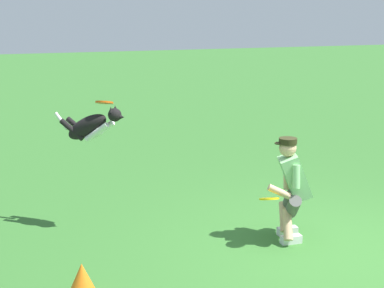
% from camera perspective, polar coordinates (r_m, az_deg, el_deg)
% --- Properties ---
extents(ground_plane, '(60.00, 60.00, 0.00)m').
position_cam_1_polar(ground_plane, '(7.29, 13.88, -10.31)').
color(ground_plane, '#346E2C').
extents(person, '(0.67, 0.66, 1.29)m').
position_cam_1_polar(person, '(7.41, 9.49, -3.94)').
color(person, silver).
rests_on(person, ground_plane).
extents(dog, '(0.83, 0.71, 0.54)m').
position_cam_1_polar(dog, '(7.67, -9.66, 1.71)').
color(dog, black).
extents(frisbee_flying, '(0.30, 0.29, 0.10)m').
position_cam_1_polar(frisbee_flying, '(7.55, -8.39, 3.96)').
color(frisbee_flying, '#E05512').
extents(frisbee_held, '(0.33, 0.32, 0.12)m').
position_cam_1_polar(frisbee_held, '(7.16, 7.39, -5.21)').
color(frisbee_held, yellow).
rests_on(frisbee_held, person).
extents(training_cone, '(0.31, 0.31, 0.34)m').
position_cam_1_polar(training_cone, '(6.24, -10.47, -12.62)').
color(training_cone, orange).
rests_on(training_cone, ground_plane).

